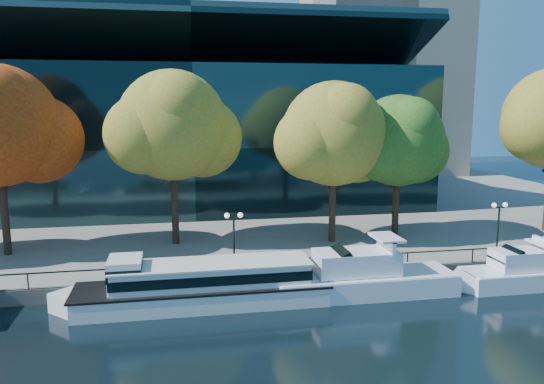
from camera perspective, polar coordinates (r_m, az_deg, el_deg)
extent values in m
plane|color=black|center=(33.20, 0.48, -12.22)|extent=(160.00, 160.00, 0.00)
cube|color=slate|center=(68.05, -5.40, -0.44)|extent=(90.00, 67.00, 1.00)
cube|color=#47443F|center=(35.84, -0.46, -9.69)|extent=(90.00, 0.25, 1.00)
cube|color=black|center=(35.57, -0.52, -7.38)|extent=(88.20, 0.08, 0.08)
cube|color=black|center=(35.72, -0.52, -8.15)|extent=(0.07, 0.07, 0.90)
cube|color=black|center=(62.43, -8.80, 5.53)|extent=(50.00, 24.00, 16.00)
cube|color=black|center=(58.50, -8.92, 14.57)|extent=(50.00, 17.14, 7.86)
cube|color=silver|center=(33.60, -7.42, -10.94)|extent=(15.25, 3.70, 1.20)
cube|color=black|center=(33.39, -7.44, -9.94)|extent=(15.55, 3.78, 0.13)
cube|color=silver|center=(34.12, -20.56, -11.17)|extent=(3.07, 3.07, 1.20)
cube|color=silver|center=(33.19, -6.52, -8.79)|extent=(11.89, 3.04, 1.31)
cube|color=black|center=(33.18, -6.52, -8.70)|extent=(12.05, 3.11, 0.60)
cube|color=silver|center=(32.98, -6.54, -7.62)|extent=(12.20, 3.19, 0.11)
cube|color=silver|center=(33.17, -15.48, -8.50)|extent=(1.96, 2.59, 1.96)
cube|color=black|center=(33.10, -15.50, -8.15)|extent=(2.02, 2.67, 0.76)
cube|color=white|center=(35.52, 9.89, -9.72)|extent=(11.86, 3.39, 1.36)
cube|color=white|center=(33.98, 0.31, -10.47)|extent=(2.60, 2.60, 1.36)
cube|color=white|center=(35.29, 9.93, -8.64)|extent=(11.63, 3.32, 0.09)
cube|color=white|center=(34.85, 9.04, -7.43)|extent=(5.34, 2.54, 1.47)
cube|color=black|center=(34.34, 6.60, -7.44)|extent=(2.34, 2.44, 1.85)
cube|color=white|center=(35.26, 12.19, -5.51)|extent=(0.28, 2.64, 0.90)
cube|color=white|center=(35.15, 12.22, -4.80)|extent=(1.58, 2.64, 0.17)
cube|color=white|center=(40.36, 25.75, -8.30)|extent=(8.93, 2.78, 1.19)
cube|color=white|center=(37.95, 20.23, -9.04)|extent=(2.19, 2.19, 1.19)
cube|color=white|center=(40.18, 25.81, -7.46)|extent=(8.75, 2.72, 0.08)
cube|color=white|center=(39.73, 25.37, -6.53)|extent=(4.02, 2.08, 1.29)
cube|color=black|center=(39.04, 23.99, -6.56)|extent=(1.81, 2.00, 1.50)
cube|color=white|center=(40.39, 27.22, -5.03)|extent=(0.25, 2.17, 0.79)
cube|color=white|center=(40.37, 27.23, -4.90)|extent=(1.39, 2.17, 0.15)
cylinder|color=black|center=(44.19, -26.87, -1.17)|extent=(0.56, 0.56, 7.75)
cylinder|color=black|center=(43.82, -26.48, 2.81)|extent=(1.22, 1.85, 3.87)
sphere|color=maroon|center=(44.29, -23.80, 5.21)|extent=(6.70, 6.70, 6.70)
cylinder|color=black|center=(43.27, -10.43, -0.54)|extent=(0.56, 0.56, 7.66)
cylinder|color=black|center=(43.05, -9.89, 3.47)|extent=(1.21, 1.84, 3.83)
cylinder|color=black|center=(42.58, -11.08, 2.99)|extent=(1.11, 1.26, 3.42)
sphere|color=olive|center=(42.65, -10.67, 7.07)|extent=(8.71, 8.71, 8.71)
sphere|color=olive|center=(44.07, -7.49, 5.81)|extent=(6.53, 6.53, 6.53)
sphere|color=olive|center=(41.87, -13.64, 6.03)|extent=(6.10, 6.10, 6.10)
sphere|color=olive|center=(40.87, -10.12, 9.12)|extent=(5.23, 5.23, 5.23)
cylinder|color=black|center=(43.56, 6.53, -0.76)|extent=(0.56, 0.56, 7.09)
cylinder|color=black|center=(43.48, 7.15, 2.92)|extent=(1.15, 1.72, 3.55)
cylinder|color=black|center=(42.77, 6.20, 2.49)|extent=(1.05, 1.19, 3.18)
sphere|color=olive|center=(42.92, 6.67, 6.24)|extent=(8.39, 8.39, 8.39)
sphere|color=olive|center=(44.91, 8.99, 4.99)|extent=(6.29, 6.29, 6.29)
sphere|color=olive|center=(41.58, 4.21, 5.30)|extent=(5.88, 5.88, 5.88)
sphere|color=olive|center=(41.39, 7.96, 8.12)|extent=(5.04, 5.04, 5.04)
cylinder|color=black|center=(46.20, 13.19, -0.69)|extent=(0.56, 0.56, 6.55)
cylinder|color=black|center=(46.20, 13.78, 2.52)|extent=(1.08, 1.62, 3.29)
cylinder|color=black|center=(45.41, 12.99, 2.13)|extent=(1.00, 1.12, 2.94)
sphere|color=#27531A|center=(45.60, 13.42, 5.40)|extent=(7.62, 7.62, 7.62)
sphere|color=#27531A|center=(47.58, 15.14, 4.34)|extent=(5.71, 5.71, 5.71)
sphere|color=#27531A|center=(44.20, 11.53, 4.60)|extent=(5.33, 5.33, 5.33)
sphere|color=#27531A|center=(44.29, 14.75, 6.95)|extent=(4.57, 4.57, 4.57)
sphere|color=olive|center=(50.43, 26.75, 6.29)|extent=(6.16, 6.16, 6.16)
cylinder|color=black|center=(36.24, -4.11, -5.68)|extent=(0.14, 0.14, 3.60)
cube|color=black|center=(35.80, -4.15, -2.83)|extent=(0.90, 0.06, 0.06)
sphere|color=white|center=(35.71, -4.87, -2.54)|extent=(0.36, 0.36, 0.36)
sphere|color=white|center=(35.80, -3.43, -2.49)|extent=(0.36, 0.36, 0.36)
cylinder|color=black|center=(43.09, 23.12, -3.97)|extent=(0.14, 0.14, 3.60)
cube|color=black|center=(42.72, 23.28, -1.55)|extent=(0.90, 0.06, 0.06)
sphere|color=white|center=(42.44, 22.79, -1.32)|extent=(0.36, 0.36, 0.36)
sphere|color=white|center=(42.94, 23.80, -1.26)|extent=(0.36, 0.36, 0.36)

